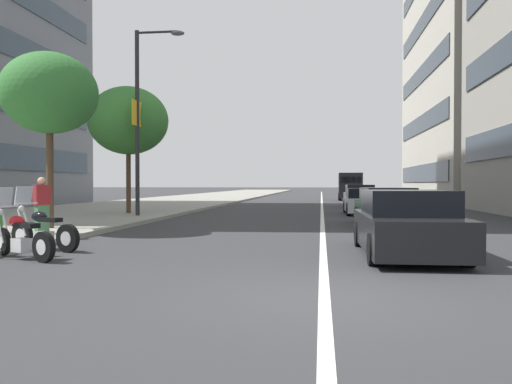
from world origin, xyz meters
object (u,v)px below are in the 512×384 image
at_px(car_following_behind, 363,202).
at_px(car_far_down_avenue, 360,197).
at_px(motorcycle_under_tarp, 43,231).
at_px(street_lamp_with_banners, 144,105).
at_px(street_tree_far_plaza, 49,94).
at_px(street_tree_by_lamp_post, 128,121).
at_px(motorcycle_by_sign_pole, 20,238).
at_px(car_lead_in_lane, 406,225).
at_px(car_approaching_light, 387,208).
at_px(pedestrian_on_plaza, 42,205).
at_px(delivery_van_ahead, 350,186).

height_order(car_following_behind, car_far_down_avenue, car_far_down_avenue).
xyz_separation_m(motorcycle_under_tarp, street_lamp_with_banners, (10.52, 1.28, 4.54)).
bearing_deg(street_tree_far_plaza, street_tree_by_lamp_post, 4.39).
height_order(motorcycle_by_sign_pole, motorcycle_under_tarp, motorcycle_under_tarp).
bearing_deg(street_lamp_with_banners, car_lead_in_lane, -137.48).
bearing_deg(car_approaching_light, car_far_down_avenue, -3.12).
distance_m(motorcycle_by_sign_pole, car_far_down_avenue, 25.38).
xyz_separation_m(car_lead_in_lane, street_tree_by_lamp_post, (12.23, 10.94, 3.87)).
distance_m(street_tree_far_plaza, pedestrian_on_plaza, 3.95).
relative_size(delivery_van_ahead, street_lamp_with_banners, 0.66).
bearing_deg(car_approaching_light, street_lamp_with_banners, 73.42).
distance_m(car_approaching_light, pedestrian_on_plaza, 11.66).
bearing_deg(street_tree_by_lamp_post, car_far_down_avenue, -48.83).
distance_m(motorcycle_by_sign_pole, street_tree_by_lamp_post, 14.68).
xyz_separation_m(motorcycle_under_tarp, pedestrian_on_plaza, (2.27, 1.33, 0.50)).
bearing_deg(street_lamp_with_banners, car_following_behind, -64.49).
bearing_deg(motorcycle_by_sign_pole, car_lead_in_lane, -141.84).
bearing_deg(street_tree_by_lamp_post, delivery_van_ahead, -24.98).
bearing_deg(pedestrian_on_plaza, car_lead_in_lane, -155.34).
bearing_deg(car_lead_in_lane, street_lamp_with_banners, 41.55).
bearing_deg(motorcycle_under_tarp, car_following_behind, -97.92).
distance_m(car_approaching_light, street_lamp_with_banners, 11.23).
bearing_deg(pedestrian_on_plaza, street_lamp_with_banners, -53.20).
bearing_deg(motorcycle_under_tarp, car_far_down_avenue, -90.17).
relative_size(motorcycle_under_tarp, delivery_van_ahead, 0.39).
bearing_deg(motorcycle_under_tarp, street_lamp_with_banners, -61.74).
bearing_deg(motorcycle_by_sign_pole, motorcycle_under_tarp, -50.83).
bearing_deg(car_following_behind, car_approaching_light, -178.13).
height_order(motorcycle_under_tarp, street_lamp_with_banners, street_lamp_with_banners).
bearing_deg(car_following_behind, street_tree_by_lamp_post, 103.62).
bearing_deg(motorcycle_under_tarp, motorcycle_by_sign_pole, 123.30).
xyz_separation_m(street_tree_far_plaza, pedestrian_on_plaza, (-1.80, -0.75, -3.44)).
xyz_separation_m(car_following_behind, delivery_van_ahead, (22.50, -0.57, 0.73)).
bearing_deg(street_lamp_with_banners, pedestrian_on_plaza, 179.66).
xyz_separation_m(delivery_van_ahead, street_tree_by_lamp_post, (-25.31, 11.79, 3.19)).
height_order(motorcycle_by_sign_pole, car_approaching_light, motorcycle_by_sign_pole).
relative_size(street_lamp_with_banners, pedestrian_on_plaza, 5.11).
bearing_deg(street_lamp_with_banners, delivery_van_ahead, -20.87).
distance_m(car_approaching_light, car_far_down_avenue, 14.44).
bearing_deg(motorcycle_under_tarp, car_approaching_light, -116.17).
relative_size(motorcycle_by_sign_pole, car_lead_in_lane, 0.43).
xyz_separation_m(car_far_down_avenue, street_lamp_with_banners, (-11.98, 10.14, 4.29)).
xyz_separation_m(motorcycle_by_sign_pole, car_far_down_avenue, (23.89, -8.57, 0.26)).
xyz_separation_m(motorcycle_under_tarp, street_tree_far_plaza, (4.06, 2.08, 3.94)).
bearing_deg(street_tree_far_plaza, car_approaching_light, -69.81).
bearing_deg(motorcycle_by_sign_pole, car_approaching_light, -104.79).
distance_m(car_approaching_light, car_following_behind, 7.14).
distance_m(motorcycle_under_tarp, car_following_behind, 17.41).
bearing_deg(street_tree_by_lamp_post, street_lamp_with_banners, -142.35).
height_order(car_far_down_avenue, street_tree_by_lamp_post, street_tree_by_lamp_post).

